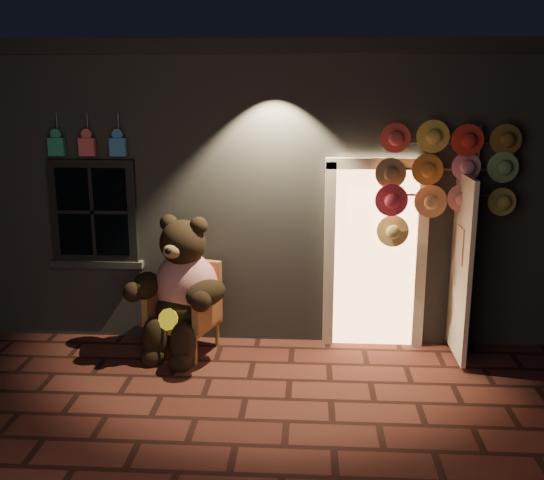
{
  "coord_description": "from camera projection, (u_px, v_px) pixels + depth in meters",
  "views": [
    {
      "loc": [
        0.61,
        -5.64,
        2.97
      ],
      "look_at": [
        0.2,
        1.0,
        1.35
      ],
      "focal_mm": 42.0,
      "sensor_mm": 36.0,
      "label": 1
    }
  ],
  "objects": [
    {
      "name": "wicker_armchair",
      "position": [
        187.0,
        307.0,
        7.26
      ],
      "size": [
        0.85,
        0.82,
        1.02
      ],
      "rotation": [
        0.0,
        0.0,
        -0.32
      ],
      "color": "#A78340",
      "rests_on": "ground"
    },
    {
      "name": "teddy_bear",
      "position": [
        182.0,
        290.0,
        7.08
      ],
      "size": [
        1.14,
        1.05,
        1.64
      ],
      "rotation": [
        0.0,
        0.0,
        -0.32
      ],
      "color": "red",
      "rests_on": "ground"
    },
    {
      "name": "ground",
      "position": [
        245.0,
        398.0,
        6.2
      ],
      "size": [
        60.0,
        60.0,
        0.0
      ],
      "primitive_type": "plane",
      "color": "#592922",
      "rests_on": "ground"
    },
    {
      "name": "hat_rack",
      "position": [
        444.0,
        177.0,
        6.84
      ],
      "size": [
        1.46,
        0.22,
        2.58
      ],
      "color": "#59595E",
      "rests_on": "ground"
    },
    {
      "name": "shop_building",
      "position": [
        271.0,
        169.0,
        9.66
      ],
      "size": [
        7.3,
        5.95,
        3.51
      ],
      "color": "slate",
      "rests_on": "ground"
    }
  ]
}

